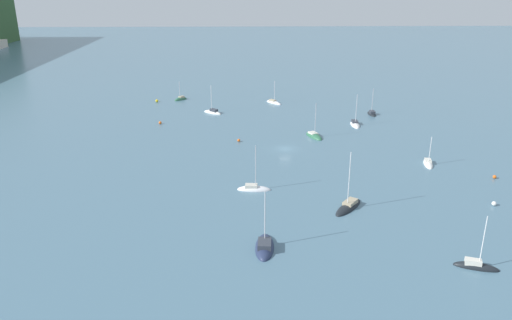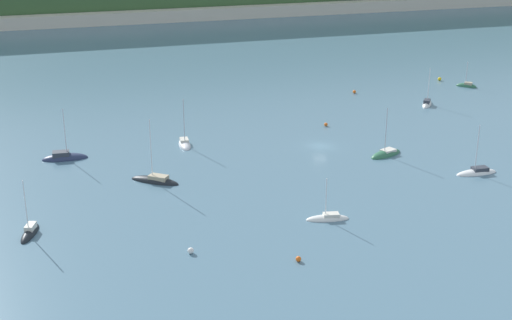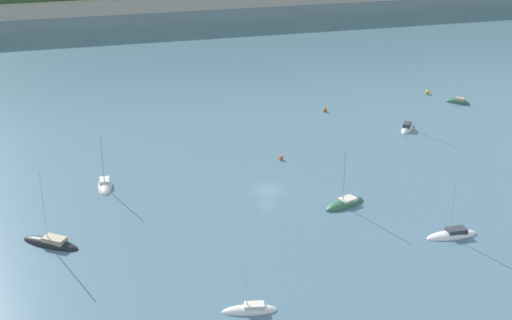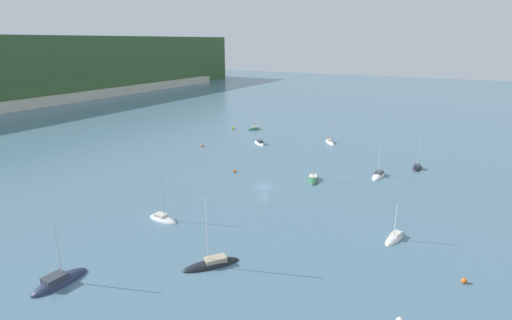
% 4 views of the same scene
% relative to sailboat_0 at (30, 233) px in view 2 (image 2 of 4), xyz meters
% --- Properties ---
extents(ground_plane, '(600.00, 600.00, 0.00)m').
position_rel_sailboat_0_xyz_m(ground_plane, '(50.78, 21.87, -0.13)').
color(ground_plane, slate).
extents(shore_town_strip, '(364.34, 6.00, 4.24)m').
position_rel_sailboat_0_xyz_m(shore_town_strip, '(50.78, 166.84, 1.99)').
color(shore_town_strip, beige).
rests_on(shore_town_strip, ground_plane).
extents(sailboat_0, '(3.44, 6.19, 8.70)m').
position_rel_sailboat_0_xyz_m(sailboat_0, '(0.00, 0.00, 0.00)').
color(sailboat_0, black).
rests_on(sailboat_0, ground_plane).
extents(sailboat_2, '(4.71, 4.49, 6.89)m').
position_rel_sailboat_0_xyz_m(sailboat_2, '(100.53, 51.61, -0.04)').
color(sailboat_2, '#2D6647').
rests_on(sailboat_2, ground_plane).
extents(sailboat_3, '(7.97, 6.89, 11.13)m').
position_rel_sailboat_0_xyz_m(sailboat_3, '(19.25, 13.62, -0.02)').
color(sailboat_3, black).
rests_on(sailboat_3, ground_plane).
extents(sailboat_4, '(7.24, 2.42, 9.07)m').
position_rel_sailboat_0_xyz_m(sailboat_4, '(70.03, 1.49, -0.03)').
color(sailboat_4, white).
rests_on(sailboat_4, ground_plane).
extents(sailboat_5, '(7.93, 3.35, 9.94)m').
position_rel_sailboat_0_xyz_m(sailboat_5, '(6.12, 28.70, -0.01)').
color(sailboat_5, '#232D4C').
rests_on(sailboat_5, ground_plane).
extents(sailboat_6, '(6.35, 2.93, 6.87)m').
position_rel_sailboat_0_xyz_m(sailboat_6, '(39.89, -7.63, -0.05)').
color(sailboat_6, white).
rests_on(sailboat_6, ground_plane).
extents(sailboat_7, '(5.26, 6.02, 8.99)m').
position_rel_sailboat_0_xyz_m(sailboat_7, '(83.37, 40.37, -0.01)').
color(sailboat_7, white).
rests_on(sailboat_7, ground_plane).
extents(sailboat_8, '(7.35, 4.74, 9.54)m').
position_rel_sailboat_0_xyz_m(sailboat_8, '(59.96, 13.94, -0.07)').
color(sailboat_8, '#2D6647').
rests_on(sailboat_8, ground_plane).
extents(sailboat_9, '(2.63, 6.46, 9.55)m').
position_rel_sailboat_0_xyz_m(sailboat_9, '(27.42, 29.77, -0.03)').
color(sailboat_9, silver).
rests_on(sailboat_9, ground_plane).
extents(mooring_buoy_0, '(0.77, 0.77, 0.77)m').
position_rel_sailboat_0_xyz_m(mooring_buoy_0, '(72.37, 53.96, 0.25)').
color(mooring_buoy_0, orange).
rests_on(mooring_buoy_0, ground_plane).
extents(mooring_buoy_1, '(0.70, 0.70, 0.70)m').
position_rel_sailboat_0_xyz_m(mooring_buoy_1, '(31.64, -17.91, 0.22)').
color(mooring_buoy_1, orange).
rests_on(mooring_buoy_1, ground_plane).
extents(mooring_buoy_2, '(0.88, 0.88, 0.88)m').
position_rel_sailboat_0_xyz_m(mooring_buoy_2, '(97.53, 58.78, 0.31)').
color(mooring_buoy_2, yellow).
rests_on(mooring_buoy_2, ground_plane).
extents(mooring_buoy_3, '(0.72, 0.72, 0.72)m').
position_rel_sailboat_0_xyz_m(mooring_buoy_3, '(56.41, 32.66, 0.23)').
color(mooring_buoy_3, orange).
rests_on(mooring_buoy_3, ground_plane).
extents(mooring_buoy_4, '(0.81, 0.81, 0.81)m').
position_rel_sailboat_0_xyz_m(mooring_buoy_4, '(19.37, -11.87, 0.27)').
color(mooring_buoy_4, white).
rests_on(mooring_buoy_4, ground_plane).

